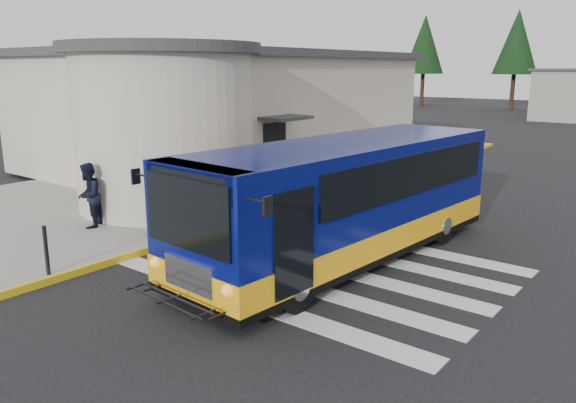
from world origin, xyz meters
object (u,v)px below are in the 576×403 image
Objects in this scene: transit_bus at (345,204)px; pedestrian_b at (88,195)px; pedestrian_a at (155,202)px; bollard at (46,250)px.

transit_bus reaches higher than pedestrian_b.
bollard is (0.57, -3.22, -0.32)m from pedestrian_a.
pedestrian_b is 3.54m from bollard.
transit_bus is at bearing 51.17° from bollard.
pedestrian_b is (-6.39, -2.37, -0.28)m from transit_bus.
pedestrian_b is at bearing -155.71° from transit_bus.
pedestrian_a is 1.98m from pedestrian_b.
bollard is at bearing -124.92° from transit_bus.
pedestrian_a is at bearing 100.11° from bollard.
transit_bus is 5.65× the size of pedestrian_b.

